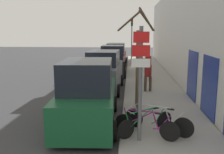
{
  "coord_description": "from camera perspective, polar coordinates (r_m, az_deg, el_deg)",
  "views": [
    {
      "loc": [
        1.28,
        -3.1,
        3.32
      ],
      "look_at": [
        0.57,
        6.55,
        1.56
      ],
      "focal_mm": 40.0,
      "sensor_mm": 36.0,
      "label": 1
    }
  ],
  "objects": [
    {
      "name": "ground_plane",
      "position": [
        14.73,
        -0.88,
        -2.73
      ],
      "size": [
        80.0,
        80.0,
        0.0
      ],
      "primitive_type": "plane",
      "color": "#333335"
    },
    {
      "name": "sidewalk_curb",
      "position": [
        17.45,
        8.48,
        -0.54
      ],
      "size": [
        3.2,
        32.0,
        0.15
      ],
      "color": "gray",
      "rests_on": "ground"
    },
    {
      "name": "building_facade",
      "position": [
        17.3,
        14.64,
        9.68
      ],
      "size": [
        0.23,
        32.0,
        6.5
      ],
      "color": "silver",
      "rests_on": "ground"
    },
    {
      "name": "signpost",
      "position": [
        7.11,
        6.5,
        -0.57
      ],
      "size": [
        0.52,
        0.13,
        3.33
      ],
      "color": "#595B60",
      "rests_on": "sidewalk_curb"
    },
    {
      "name": "bicycle_0",
      "position": [
        7.78,
        7.8,
        -10.93
      ],
      "size": [
        1.93,
        0.83,
        0.85
      ],
      "rotation": [
        0.0,
        0.0,
        1.19
      ],
      "color": "black",
      "rests_on": "sidewalk_curb"
    },
    {
      "name": "bicycle_1",
      "position": [
        8.01,
        7.77,
        -10.35
      ],
      "size": [
        1.76,
        1.23,
        0.83
      ],
      "rotation": [
        0.0,
        0.0,
        2.17
      ],
      "color": "black",
      "rests_on": "sidewalk_curb"
    },
    {
      "name": "bicycle_2",
      "position": [
        8.19,
        10.36,
        -9.81
      ],
      "size": [
        2.06,
        1.1,
        0.88
      ],
      "rotation": [
        0.0,
        0.0,
        1.09
      ],
      "color": "black",
      "rests_on": "sidewalk_curb"
    },
    {
      "name": "parked_car_0",
      "position": [
        8.98,
        -5.57,
        -4.39
      ],
      "size": [
        2.28,
        4.75,
        2.35
      ],
      "rotation": [
        0.0,
        0.0,
        0.05
      ],
      "color": "#144728",
      "rests_on": "ground"
    },
    {
      "name": "parked_car_1",
      "position": [
        14.17,
        -1.82,
        1.06
      ],
      "size": [
        2.11,
        4.65,
        2.28
      ],
      "rotation": [
        0.0,
        0.0,
        -0.03
      ],
      "color": "#51565B",
      "rests_on": "ground"
    },
    {
      "name": "parked_car_2",
      "position": [
        19.4,
        0.15,
        3.51
      ],
      "size": [
        2.12,
        4.5,
        2.3
      ],
      "rotation": [
        0.0,
        0.0,
        0.03
      ],
      "color": "black",
      "rests_on": "ground"
    },
    {
      "name": "parked_car_3",
      "position": [
        25.53,
        0.93,
        5.05
      ],
      "size": [
        2.16,
        4.77,
        2.19
      ],
      "rotation": [
        0.0,
        0.0,
        -0.02
      ],
      "color": "maroon",
      "rests_on": "ground"
    },
    {
      "name": "pedestrian_near",
      "position": [
        16.79,
        8.27,
        2.94
      ],
      "size": [
        0.48,
        0.4,
        1.82
      ],
      "rotation": [
        0.0,
        0.0,
        3.19
      ],
      "color": "#4C3D2D",
      "rests_on": "sidewalk_curb"
    },
    {
      "name": "pedestrian_far",
      "position": [
        13.5,
        8.25,
        0.76
      ],
      "size": [
        0.42,
        0.37,
        1.66
      ],
      "rotation": [
        0.0,
        0.0,
        3.44
      ],
      "color": "#4C3D2D",
      "rests_on": "sidewalk_curb"
    },
    {
      "name": "street_tree",
      "position": [
        10.19,
        6.11,
        3.51
      ],
      "size": [
        1.65,
        1.37,
        4.13
      ],
      "color": "brown",
      "rests_on": "sidewalk_curb"
    },
    {
      "name": "traffic_light",
      "position": [
        24.45,
        4.54,
        9.59
      ],
      "size": [
        0.2,
        0.3,
        4.5
      ],
      "color": "#595B60",
      "rests_on": "sidewalk_curb"
    }
  ]
}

